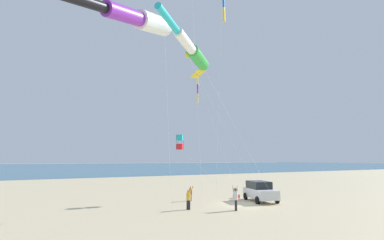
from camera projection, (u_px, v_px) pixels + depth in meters
name	position (u px, v px, depth m)	size (l,w,h in m)	color
ground_plane	(244.00, 204.00, 26.23)	(600.00, 600.00, 0.00)	#C6B58C
ocean_water_strip	(56.00, 166.00, 168.28)	(240.00, 600.00, 0.01)	#285B7A
parked_car	(260.00, 191.00, 28.05)	(4.67, 3.13, 1.85)	silver
cooler_box	(236.00, 196.00, 30.14)	(0.62, 0.42, 0.42)	red
person_adult_flyer	(189.00, 198.00, 23.41)	(0.59, 0.60, 1.68)	#232328
person_child_green_jacket	(236.00, 197.00, 23.02)	(0.67, 0.63, 1.88)	#232328
person_child_grey_jacket	(191.00, 193.00, 28.28)	(0.41, 0.32, 1.39)	#8E6B9E
kite_delta_black_fish_shape	(197.00, 75.00, 25.82)	(3.55, 10.28, 11.70)	yellow
kite_windsock_checkered_midright	(192.00, 50.00, 14.46)	(6.60, 12.69, 9.61)	green
kite_windsock_purple_drifting	(139.00, 19.00, 11.62)	(12.56, 9.71, 10.22)	white
kite_box_small_distant	(180.00, 142.00, 28.71)	(0.80, 7.13, 6.28)	#1EB7C6
kite_windsock_orange_high_right	(190.00, 51.00, 26.40)	(3.89, 6.30, 14.08)	yellow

